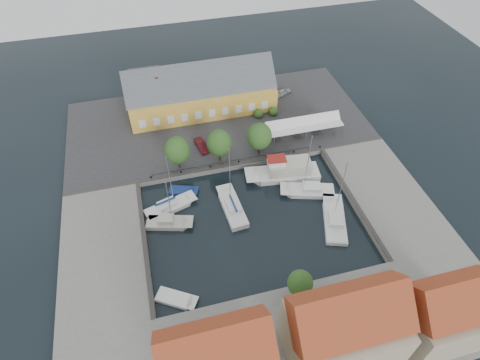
# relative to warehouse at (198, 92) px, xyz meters

# --- Properties ---
(ground) EXTENTS (140.00, 140.00, 0.00)m
(ground) POSITION_rel_warehouse_xyz_m (2.60, -28.36, -4.43)
(ground) COLOR black
(ground) RESTS_ON ground
(north_quay) EXTENTS (56.00, 26.00, 1.00)m
(north_quay) POSITION_rel_warehouse_xyz_m (2.60, -5.36, -3.93)
(north_quay) COLOR #2D2D30
(north_quay) RESTS_ON ground
(west_quay) EXTENTS (12.00, 24.00, 1.00)m
(west_quay) POSITION_rel_warehouse_xyz_m (-19.40, -30.36, -3.93)
(west_quay) COLOR slate
(west_quay) RESTS_ON ground
(east_quay) EXTENTS (12.00, 24.00, 1.00)m
(east_quay) POSITION_rel_warehouse_xyz_m (24.60, -30.36, -3.93)
(east_quay) COLOR slate
(east_quay) RESTS_ON ground
(south_bank) EXTENTS (56.00, 14.00, 1.00)m
(south_bank) POSITION_rel_warehouse_xyz_m (2.60, -49.36, -3.93)
(south_bank) COLOR slate
(south_bank) RESTS_ON ground
(quay_edge_fittings) EXTENTS (56.00, 24.72, 0.40)m
(quay_edge_fittings) POSITION_rel_warehouse_xyz_m (2.62, -23.61, -3.37)
(quay_edge_fittings) COLOR #383533
(quay_edge_fittings) RESTS_ON north_quay
(warehouse) EXTENTS (28.56, 14.00, 9.55)m
(warehouse) POSITION_rel_warehouse_xyz_m (0.00, 0.00, 0.00)
(warehouse) COLOR gold
(warehouse) RESTS_ON north_quay
(tent_canopy) EXTENTS (14.00, 4.00, 2.83)m
(tent_canopy) POSITION_rel_warehouse_xyz_m (16.60, -13.86, -0.74)
(tent_canopy) COLOR white
(tent_canopy) RESTS_ON north_quay
(quay_trees) EXTENTS (18.20, 4.20, 6.30)m
(quay_trees) POSITION_rel_warehouse_xyz_m (0.60, -16.36, 0.45)
(quay_trees) COLOR black
(quay_trees) RESTS_ON north_quay
(car_silver) EXTENTS (3.95, 2.82, 1.25)m
(car_silver) POSITION_rel_warehouse_xyz_m (17.72, -0.10, -2.80)
(car_silver) COLOR #B7BBBF
(car_silver) RESTS_ON north_quay
(car_red) EXTENTS (2.20, 4.34, 1.36)m
(car_red) POSITION_rel_warehouse_xyz_m (-1.90, -12.43, -2.75)
(car_red) COLOR #501218
(car_red) RESTS_ON north_quay
(center_sailboat) EXTENTS (3.29, 9.26, 12.47)m
(center_sailboat) POSITION_rel_warehouse_xyz_m (0.15, -26.93, -4.06)
(center_sailboat) COLOR white
(center_sailboat) RESTS_ON ground
(trawler) EXTENTS (12.99, 5.36, 5.00)m
(trawler) POSITION_rel_warehouse_xyz_m (10.59, -21.93, -3.41)
(trawler) COLOR white
(trawler) RESTS_ON ground
(east_boat_a) EXTENTS (9.19, 5.35, 12.41)m
(east_boat_a) POSITION_rel_warehouse_xyz_m (13.08, -26.49, -4.17)
(east_boat_a) COLOR white
(east_boat_a) RESTS_ON ground
(east_boat_c) EXTENTS (5.99, 10.02, 12.19)m
(east_boat_c) POSITION_rel_warehouse_xyz_m (14.61, -33.21, -4.17)
(east_boat_c) COLOR white
(east_boat_c) RESTS_ON ground
(west_boat_a) EXTENTS (8.67, 4.70, 11.22)m
(west_boat_a) POSITION_rel_warehouse_xyz_m (-9.31, -24.16, -4.16)
(west_boat_a) COLOR white
(west_boat_a) RESTS_ON ground
(west_boat_b) EXTENTS (7.42, 4.22, 9.90)m
(west_boat_b) POSITION_rel_warehouse_xyz_m (-9.90, -27.30, -4.17)
(west_boat_b) COLOR #BAB8A8
(west_boat_b) RESTS_ON ground
(launch_sw) EXTENTS (5.73, 4.60, 0.98)m
(launch_sw) POSITION_rel_warehouse_xyz_m (-10.64, -39.91, -4.34)
(launch_sw) COLOR white
(launch_sw) RESTS_ON ground
(launch_nw) EXTENTS (5.07, 3.31, 0.88)m
(launch_nw) POSITION_rel_warehouse_xyz_m (-6.73, -21.18, -4.34)
(launch_nw) COLOR navy
(launch_nw) RESTS_ON ground
(townhouses) EXTENTS (36.30, 8.50, 12.00)m
(townhouses) POSITION_rel_warehouse_xyz_m (4.52, -51.60, 1.40)
(townhouses) COLOR tan
(townhouses) RESTS_ON south_bank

